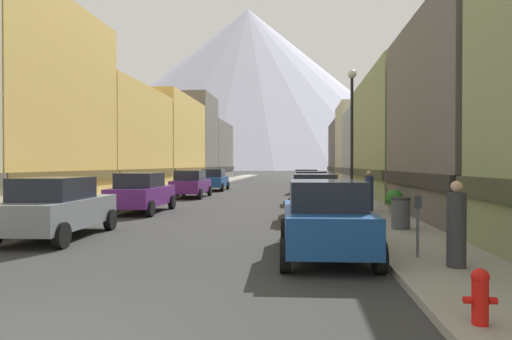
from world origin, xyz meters
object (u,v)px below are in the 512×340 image
car_left_1 (141,192)px  fire_hydrant_near (480,295)px  car_right_0 (325,218)px  streetlamp_right (352,119)px  car_right_1 (314,196)px  parking_meter_near (418,217)px  car_right_2 (310,187)px  potted_plant_0 (394,200)px  car_left_0 (57,207)px  pedestrian_1 (456,227)px  car_left_2 (191,184)px  pedestrian_0 (369,192)px  car_right_3 (307,181)px  car_left_3 (214,180)px  trash_bin_right (401,213)px

car_left_1 → fire_hydrant_near: 16.49m
car_right_0 → streetlamp_right: streetlamp_right is taller
car_right_1 → parking_meter_near: bearing=-76.2°
car_right_2 → potted_plant_0: size_ratio=4.48×
car_left_0 → car_right_1: 9.35m
car_left_0 → pedestrian_1: (10.05, -3.39, 0.03)m
car_right_1 → streetlamp_right: bearing=24.0°
car_right_0 → car_left_0: bearing=165.9°
car_left_2 → pedestrian_0: size_ratio=2.55×
car_right_1 → potted_plant_0: (3.20, 0.46, -0.18)m
car_left_0 → car_right_0: (7.60, -1.91, 0.00)m
car_left_2 → car_right_1: same height
car_left_1 → car_right_2: bearing=36.3°
streetlamp_right → car_left_2: bearing=132.0°
fire_hydrant_near → streetlamp_right: size_ratio=0.12×
car_left_0 → fire_hydrant_near: size_ratio=6.36×
car_left_2 → pedestrian_0: pedestrian_0 is taller
car_right_2 → pedestrian_1: (2.45, -16.01, 0.03)m
car_left_0 → streetlamp_right: bearing=33.9°
car_left_1 → car_right_0: size_ratio=0.99×
car_left_0 → parking_meter_near: bearing=-14.6°
parking_meter_near → pedestrian_1: pedestrian_1 is taller
car_right_3 → pedestrian_1: 25.13m
car_left_0 → streetlamp_right: 11.44m
car_right_0 → car_right_2: (0.00, 14.53, 0.00)m
car_left_1 → streetlamp_right: (9.15, -0.90, 3.09)m
car_left_0 → parking_meter_near: 9.87m
parking_meter_near → streetlamp_right: streetlamp_right is taller
fire_hydrant_near → pedestrian_1: 3.34m
car_right_3 → potted_plant_0: bearing=-78.5°
car_left_3 → fire_hydrant_near: car_left_3 is taller
car_left_1 → potted_plant_0: size_ratio=4.42×
car_left_3 → car_left_1: bearing=-90.0°
car_right_2 → car_left_2: bearing=154.3°
pedestrian_0 → pedestrian_1: (0.00, -10.82, -0.03)m
pedestrian_1 → car_left_3: bearing=110.0°
car_left_1 → car_right_1: 7.76m
car_left_2 → fire_hydrant_near: size_ratio=6.29×
car_left_0 → streetlamp_right: streetlamp_right is taller
car_right_3 → pedestrian_0: bearing=-80.2°
trash_bin_right → car_left_3: bearing=114.3°
parking_meter_near → car_left_1: bearing=135.1°
car_right_0 → fire_hydrant_near: 5.00m
car_left_2 → car_right_3: same height
potted_plant_0 → pedestrian_0: 1.71m
car_right_1 → parking_meter_near: 8.18m
car_left_2 → car_right_2: same height
car_left_0 → car_right_0: size_ratio=1.00×
car_right_0 → parking_meter_near: car_right_0 is taller
car_right_0 → fire_hydrant_near: size_ratio=6.34×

